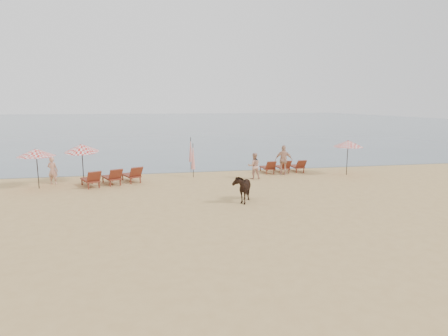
# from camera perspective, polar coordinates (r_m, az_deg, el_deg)

# --- Properties ---
(ground) EXTENTS (120.00, 120.00, 0.00)m
(ground) POSITION_cam_1_polar(r_m,az_deg,el_deg) (14.67, 3.79, -7.52)
(ground) COLOR tan
(ground) RESTS_ON ground
(sea) EXTENTS (160.00, 140.00, 0.06)m
(sea) POSITION_cam_1_polar(r_m,az_deg,el_deg) (93.70, -8.92, 7.04)
(sea) COLOR #51606B
(sea) RESTS_ON ground
(lounger_cluster_left) EXTENTS (3.38, 2.76, 0.65)m
(lounger_cluster_left) POSITION_cam_1_polar(r_m,az_deg,el_deg) (21.16, -16.61, -1.27)
(lounger_cluster_left) COLOR maroon
(lounger_cluster_left) RESTS_ON ground
(lounger_cluster_right) EXTENTS (2.68, 1.65, 0.58)m
(lounger_cluster_right) POSITION_cam_1_polar(r_m,az_deg,el_deg) (24.14, 9.00, 0.24)
(lounger_cluster_right) COLOR maroon
(lounger_cluster_right) RESTS_ON ground
(umbrella_open_left_a) EXTENTS (1.84, 1.84, 2.09)m
(umbrella_open_left_a) POSITION_cam_1_polar(r_m,az_deg,el_deg) (21.46, -26.72, 2.12)
(umbrella_open_left_a) COLOR black
(umbrella_open_left_a) RESTS_ON ground
(umbrella_open_left_b) EXTENTS (1.78, 1.81, 2.27)m
(umbrella_open_left_b) POSITION_cam_1_polar(r_m,az_deg,el_deg) (21.92, -20.87, 2.87)
(umbrella_open_left_b) COLOR black
(umbrella_open_left_b) RESTS_ON ground
(umbrella_open_right) EXTENTS (1.76, 1.76, 2.15)m
(umbrella_open_right) POSITION_cam_1_polar(r_m,az_deg,el_deg) (24.11, 18.39, 3.53)
(umbrella_open_right) COLOR black
(umbrella_open_right) RESTS_ON ground
(umbrella_closed_left) EXTENTS (0.25, 0.25, 2.03)m
(umbrella_closed_left) POSITION_cam_1_polar(r_m,az_deg,el_deg) (22.28, -4.73, 1.75)
(umbrella_closed_left) COLOR black
(umbrella_closed_left) RESTS_ON ground
(umbrella_closed_right) EXTENTS (0.26, 0.26, 2.15)m
(umbrella_closed_right) POSITION_cam_1_polar(r_m,az_deg,el_deg) (25.00, -5.10, 2.79)
(umbrella_closed_right) COLOR black
(umbrella_closed_right) RESTS_ON ground
(cow) EXTENTS (1.20, 1.65, 1.27)m
(cow) POSITION_cam_1_polar(r_m,az_deg,el_deg) (16.80, 2.79, -3.03)
(cow) COLOR black
(cow) RESTS_ON ground
(beachgoer_left) EXTENTS (0.63, 0.49, 1.51)m
(beachgoer_left) POSITION_cam_1_polar(r_m,az_deg,el_deg) (22.43, -24.65, -0.35)
(beachgoer_left) COLOR tan
(beachgoer_left) RESTS_ON ground
(beachgoer_right_a) EXTENTS (0.75, 0.58, 1.53)m
(beachgoer_right_a) POSITION_cam_1_polar(r_m,az_deg,el_deg) (21.89, 4.60, 0.32)
(beachgoer_right_a) COLOR tan
(beachgoer_right_a) RESTS_ON ground
(beachgoer_right_b) EXTENTS (1.16, 0.74, 1.83)m
(beachgoer_right_b) POSITION_cam_1_polar(r_m,az_deg,el_deg) (23.35, 9.08, 1.20)
(beachgoer_right_b) COLOR #D6A185
(beachgoer_right_b) RESTS_ON ground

